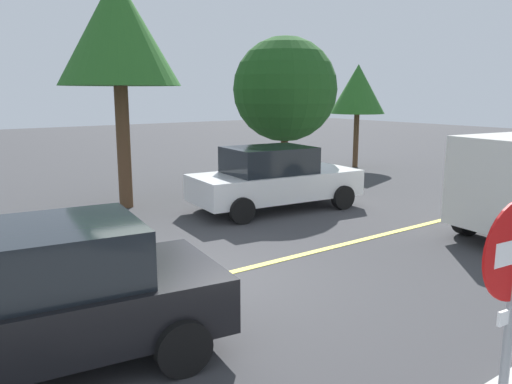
% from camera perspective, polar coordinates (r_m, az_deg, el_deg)
% --- Properties ---
extents(ground_plane, '(80.00, 80.00, 0.00)m').
position_cam_1_polar(ground_plane, '(8.55, -7.04, -9.99)').
color(ground_plane, '#38383A').
extents(lane_marking_centre, '(28.00, 0.16, 0.01)m').
position_cam_1_polar(lane_marking_centre, '(10.26, 7.80, -6.34)').
color(lane_marking_centre, '#E0D14C').
extents(stop_sign, '(0.76, 0.10, 2.34)m').
position_cam_1_polar(stop_sign, '(4.22, 26.78, -10.53)').
color(stop_sign, gray).
rests_on(stop_sign, ground_plane).
extents(car_black_behind_van, '(4.66, 2.56, 1.64)m').
position_cam_1_polar(car_black_behind_van, '(6.26, -24.16, -10.95)').
color(car_black_behind_van, black).
rests_on(car_black_behind_van, ground_plane).
extents(car_white_crossing, '(4.68, 2.43, 1.67)m').
position_cam_1_polar(car_white_crossing, '(13.41, 2.03, 1.54)').
color(car_white_crossing, white).
rests_on(car_white_crossing, ground_plane).
extents(tree_left_verge, '(3.13, 3.13, 6.01)m').
position_cam_1_polar(tree_left_verge, '(14.01, -15.23, 16.94)').
color(tree_left_verge, '#513823').
rests_on(tree_left_verge, ground_plane).
extents(tree_centre_verge, '(3.30, 3.30, 4.81)m').
position_cam_1_polar(tree_centre_verge, '(16.49, 3.26, 11.40)').
color(tree_centre_verge, '#513823').
rests_on(tree_centre_verge, ground_plane).
extents(tree_right_verge, '(2.21, 2.21, 4.17)m').
position_cam_1_polar(tree_right_verge, '(21.41, 11.35, 11.20)').
color(tree_right_verge, '#513823').
rests_on(tree_right_verge, ground_plane).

